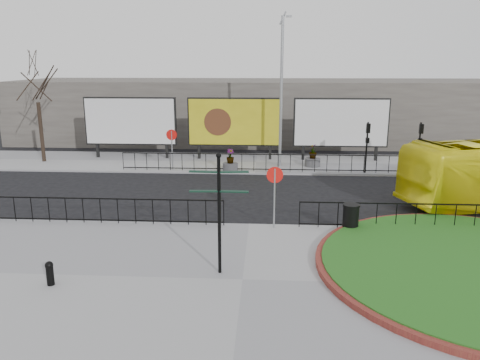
# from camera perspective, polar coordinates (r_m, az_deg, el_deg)

# --- Properties ---
(ground) EXTENTS (90.00, 90.00, 0.00)m
(ground) POSITION_cam_1_polar(r_m,az_deg,el_deg) (19.07, 1.11, -5.69)
(ground) COLOR black
(ground) RESTS_ON ground
(pavement_near) EXTENTS (30.00, 10.00, 0.12)m
(pavement_near) POSITION_cam_1_polar(r_m,az_deg,el_deg) (14.45, 0.31, -12.23)
(pavement_near) COLOR gray
(pavement_near) RESTS_ON ground
(pavement_far) EXTENTS (44.00, 6.00, 0.12)m
(pavement_far) POSITION_cam_1_polar(r_m,az_deg,el_deg) (30.61, 2.00, 2.08)
(pavement_far) COLOR gray
(pavement_far) RESTS_ON ground
(railing_near_left) EXTENTS (10.00, 0.10, 1.10)m
(railing_near_left) POSITION_cam_1_polar(r_m,az_deg,el_deg) (19.72, -16.65, -3.58)
(railing_near_left) COLOR black
(railing_near_left) RESTS_ON pavement_near
(railing_near_right) EXTENTS (9.00, 0.10, 1.10)m
(railing_near_right) POSITION_cam_1_polar(r_m,az_deg,el_deg) (19.45, 20.64, -4.15)
(railing_near_right) COLOR black
(railing_near_right) RESTS_ON pavement_near
(railing_far) EXTENTS (18.00, 0.10, 1.10)m
(railing_far) POSITION_cam_1_polar(r_m,az_deg,el_deg) (27.84, 3.93, 2.12)
(railing_far) COLOR black
(railing_far) RESTS_ON pavement_far
(speed_sign_far) EXTENTS (0.64, 0.07, 2.47)m
(speed_sign_far) POSITION_cam_1_polar(r_m,az_deg,el_deg) (28.28, -8.32, 4.76)
(speed_sign_far) COLOR gray
(speed_sign_far) RESTS_ON pavement_far
(speed_sign_near) EXTENTS (0.64, 0.07, 2.47)m
(speed_sign_near) POSITION_cam_1_polar(r_m,az_deg,el_deg) (18.12, 4.25, -0.46)
(speed_sign_near) COLOR gray
(speed_sign_near) RESTS_ON pavement_near
(billboard_left) EXTENTS (6.20, 0.31, 4.10)m
(billboard_left) POSITION_cam_1_polar(r_m,az_deg,el_deg) (32.46, -13.21, 6.96)
(billboard_left) COLOR black
(billboard_left) RESTS_ON pavement_far
(billboard_mid) EXTENTS (6.20, 0.31, 4.10)m
(billboard_mid) POSITION_cam_1_polar(r_m,az_deg,el_deg) (31.21, -0.70, 7.06)
(billboard_mid) COLOR black
(billboard_mid) RESTS_ON pavement_far
(billboard_right) EXTENTS (6.20, 0.31, 4.10)m
(billboard_right) POSITION_cam_1_polar(r_m,az_deg,el_deg) (31.51, 12.20, 6.81)
(billboard_right) COLOR black
(billboard_right) RESTS_ON pavement_far
(lamp_post) EXTENTS (0.74, 0.18, 9.23)m
(lamp_post) POSITION_cam_1_polar(r_m,az_deg,el_deg) (28.98, 5.06, 10.87)
(lamp_post) COLOR gray
(lamp_post) RESTS_ON pavement_far
(signal_pole_a) EXTENTS (0.22, 0.26, 3.00)m
(signal_pole_a) POSITION_cam_1_polar(r_m,az_deg,el_deg) (28.22, 15.25, 4.76)
(signal_pole_a) COLOR black
(signal_pole_a) RESTS_ON pavement_far
(signal_pole_b) EXTENTS (0.22, 0.26, 3.00)m
(signal_pole_b) POSITION_cam_1_polar(r_m,az_deg,el_deg) (28.99, 21.08, 4.55)
(signal_pole_b) COLOR black
(signal_pole_b) RESTS_ON pavement_far
(tree_left) EXTENTS (2.00, 2.00, 7.00)m
(tree_left) POSITION_cam_1_polar(r_m,az_deg,el_deg) (33.00, -23.33, 8.09)
(tree_left) COLOR #2D2119
(tree_left) RESTS_ON pavement_far
(building_backdrop) EXTENTS (40.00, 10.00, 5.00)m
(building_backdrop) POSITION_cam_1_polar(r_m,az_deg,el_deg) (40.13, 2.38, 8.50)
(building_backdrop) COLOR #625D56
(building_backdrop) RESTS_ON ground
(fingerpost_sign) EXTENTS (1.78, 0.30, 3.80)m
(fingerpost_sign) POSITION_cam_1_polar(r_m,az_deg,el_deg) (14.04, -2.56, -2.71)
(fingerpost_sign) COLOR black
(fingerpost_sign) RESTS_ON pavement_near
(bollard) EXTENTS (0.24, 0.24, 0.74)m
(bollard) POSITION_cam_1_polar(r_m,az_deg,el_deg) (15.01, -22.18, -10.36)
(bollard) COLOR black
(bollard) RESTS_ON pavement_near
(litter_bin) EXTENTS (0.65, 0.65, 1.08)m
(litter_bin) POSITION_cam_1_polar(r_m,az_deg,el_deg) (18.57, 13.35, -4.48)
(litter_bin) COLOR black
(litter_bin) RESTS_ON pavement_near
(planter_a) EXTENTS (0.91, 0.91, 1.33)m
(planter_a) POSITION_cam_1_polar(r_m,az_deg,el_deg) (28.04, -1.19, 2.04)
(planter_a) COLOR #4C4C4F
(planter_a) RESTS_ON pavement_far
(planter_c) EXTENTS (0.96, 0.96, 1.40)m
(planter_c) POSITION_cam_1_polar(r_m,az_deg,el_deg) (29.66, 8.85, 2.60)
(planter_c) COLOR #4C4C4F
(planter_c) RESTS_ON pavement_far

